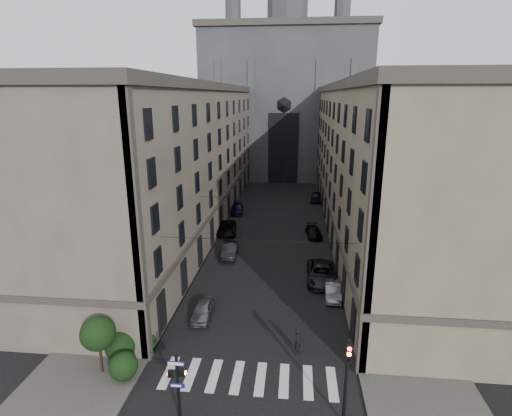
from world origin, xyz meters
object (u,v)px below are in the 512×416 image
(pedestrian_signal_left, at_px, (177,381))
(car_right_near, at_px, (333,291))
(car_left_near, at_px, (203,310))
(car_left_midfar, at_px, (226,228))
(car_right_midnear, at_px, (321,273))
(pedestrian, at_px, (298,341))
(car_right_far, at_px, (316,197))
(car_right_midfar, at_px, (314,232))
(car_left_far, at_px, (237,209))
(car_left_midnear, at_px, (230,251))
(gothic_tower, at_px, (286,93))
(traffic_light_right, at_px, (347,372))

(pedestrian_signal_left, relative_size, car_right_near, 1.03)
(car_left_near, relative_size, car_left_midfar, 0.69)
(car_right_midnear, relative_size, pedestrian, 3.12)
(car_right_far, bearing_deg, car_right_midfar, -87.56)
(car_left_far, bearing_deg, car_right_near, -70.99)
(car_right_near, bearing_deg, car_left_midnear, 144.32)
(car_left_midnear, distance_m, pedestrian, 18.21)
(gothic_tower, xyz_separation_m, car_right_midnear, (5.34, -55.56, -16.99))
(pedestrian_signal_left, bearing_deg, gothic_tower, 87.26)
(gothic_tower, relative_size, pedestrian, 31.03)
(car_left_midnear, bearing_deg, car_left_near, -93.84)
(car_right_near, height_order, pedestrian, pedestrian)
(car_left_near, relative_size, pedestrian, 2.05)
(traffic_light_right, height_order, car_left_midnear, traffic_light_right)
(car_left_far, relative_size, pedestrian, 2.50)
(car_left_far, xyz_separation_m, car_right_far, (12.31, 8.17, 0.09))
(car_left_midfar, xyz_separation_m, car_left_far, (0.02, 9.65, -0.09))
(pedestrian_signal_left, height_order, car_right_midfar, pedestrian_signal_left)
(car_left_far, bearing_deg, traffic_light_right, -80.47)
(gothic_tower, relative_size, car_left_midnear, 12.85)
(gothic_tower, height_order, car_right_near, gothic_tower)
(car_left_near, height_order, car_right_near, car_left_near)
(car_right_midnear, bearing_deg, gothic_tower, 96.18)
(pedestrian_signal_left, xyz_separation_m, car_left_far, (-2.60, 40.10, -1.64))
(car_left_midfar, distance_m, car_right_near, 19.96)
(car_right_midnear, distance_m, pedestrian, 11.73)
(car_left_near, relative_size, car_left_far, 0.82)
(pedestrian_signal_left, height_order, car_left_far, pedestrian_signal_left)
(pedestrian_signal_left, relative_size, traffic_light_right, 0.77)
(pedestrian_signal_left, height_order, car_left_midfar, pedestrian_signal_left)
(car_right_midnear, relative_size, car_right_midfar, 1.33)
(pedestrian_signal_left, bearing_deg, car_right_midnear, 63.68)
(gothic_tower, xyz_separation_m, car_right_midfar, (5.10, -43.04, -17.16))
(car_left_midfar, xyz_separation_m, pedestrian, (9.24, -24.07, 0.17))
(pedestrian_signal_left, relative_size, car_left_midnear, 0.89)
(car_left_midfar, bearing_deg, car_right_far, 48.02)
(pedestrian, bearing_deg, car_left_midnear, 41.62)
(car_right_near, xyz_separation_m, car_right_midfar, (-1.10, 15.64, 0.00))
(car_left_midnear, height_order, car_right_midfar, car_left_midnear)
(gothic_tower, height_order, car_left_midfar, gothic_tower)
(pedestrian_signal_left, distance_m, car_right_far, 49.27)
(pedestrian_signal_left, bearing_deg, pedestrian, 43.97)
(car_left_far, xyz_separation_m, car_right_midfar, (11.22, -9.69, -0.04))
(pedestrian_signal_left, xyz_separation_m, car_left_midnear, (-0.91, 22.96, -1.58))
(pedestrian_signal_left, relative_size, car_right_midfar, 0.91)
(car_left_near, bearing_deg, car_right_midfar, 63.39)
(car_left_midfar, bearing_deg, car_left_near, -92.77)
(gothic_tower, xyz_separation_m, car_left_near, (-4.55, -63.14, -17.15))
(pedestrian, bearing_deg, car_right_midfar, 12.45)
(pedestrian, bearing_deg, car_left_far, 32.50)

